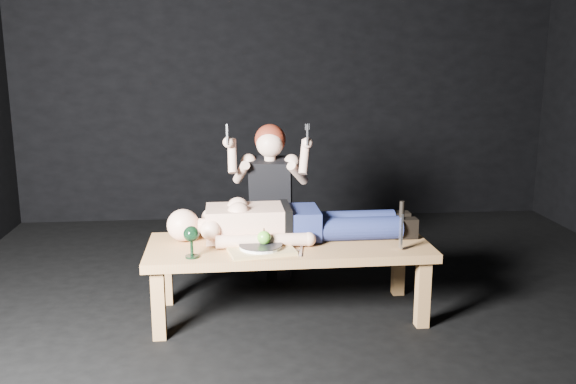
{
  "coord_description": "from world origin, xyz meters",
  "views": [
    {
      "loc": [
        -0.53,
        -3.31,
        1.54
      ],
      "look_at": [
        -0.2,
        0.24,
        0.75
      ],
      "focal_mm": 38.61,
      "sensor_mm": 36.0,
      "label": 1
    }
  ],
  "objects_px": {
    "table": "(289,279)",
    "goblet": "(192,242)",
    "kneeling_woman": "(272,202)",
    "lying_man": "(295,218)",
    "carving_knife": "(401,226)",
    "serving_tray": "(261,250)"
  },
  "relations": [
    {
      "from": "lying_man",
      "to": "goblet",
      "type": "xyz_separation_m",
      "value": [
        -0.6,
        -0.32,
        -0.03
      ]
    },
    {
      "from": "serving_tray",
      "to": "carving_knife",
      "type": "height_order",
      "value": "carving_knife"
    },
    {
      "from": "table",
      "to": "goblet",
      "type": "relative_size",
      "value": 9.31
    },
    {
      "from": "goblet",
      "to": "carving_knife",
      "type": "xyz_separation_m",
      "value": [
        1.18,
        0.03,
        0.05
      ]
    },
    {
      "from": "table",
      "to": "lying_man",
      "type": "bearing_deg",
      "value": 66.1
    },
    {
      "from": "serving_tray",
      "to": "lying_man",
      "type": "bearing_deg",
      "value": 48.77
    },
    {
      "from": "serving_tray",
      "to": "table",
      "type": "bearing_deg",
      "value": 39.46
    },
    {
      "from": "lying_man",
      "to": "goblet",
      "type": "height_order",
      "value": "lying_man"
    },
    {
      "from": "table",
      "to": "goblet",
      "type": "bearing_deg",
      "value": -159.9
    },
    {
      "from": "table",
      "to": "serving_tray",
      "type": "distance_m",
      "value": 0.33
    },
    {
      "from": "lying_man",
      "to": "kneeling_woman",
      "type": "relative_size",
      "value": 1.37
    },
    {
      "from": "kneeling_woman",
      "to": "table",
      "type": "bearing_deg",
      "value": -74.93
    },
    {
      "from": "kneeling_woman",
      "to": "carving_knife",
      "type": "height_order",
      "value": "kneeling_woman"
    },
    {
      "from": "table",
      "to": "serving_tray",
      "type": "relative_size",
      "value": 4.58
    },
    {
      "from": "kneeling_woman",
      "to": "goblet",
      "type": "height_order",
      "value": "kneeling_woman"
    },
    {
      "from": "kneeling_woman",
      "to": "lying_man",
      "type": "bearing_deg",
      "value": -68.13
    },
    {
      "from": "goblet",
      "to": "carving_knife",
      "type": "relative_size",
      "value": 0.62
    },
    {
      "from": "serving_tray",
      "to": "goblet",
      "type": "distance_m",
      "value": 0.4
    },
    {
      "from": "table",
      "to": "carving_knife",
      "type": "height_order",
      "value": "carving_knife"
    },
    {
      "from": "table",
      "to": "kneeling_woman",
      "type": "height_order",
      "value": "kneeling_woman"
    },
    {
      "from": "table",
      "to": "goblet",
      "type": "distance_m",
      "value": 0.67
    },
    {
      "from": "lying_man",
      "to": "kneeling_woman",
      "type": "distance_m",
      "value": 0.48
    }
  ]
}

